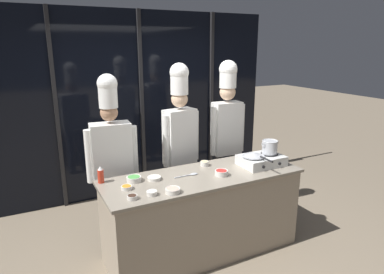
% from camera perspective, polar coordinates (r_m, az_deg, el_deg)
% --- Properties ---
extents(ground_plane, '(24.00, 24.00, 0.00)m').
position_cam_1_polar(ground_plane, '(4.02, 1.73, -18.37)').
color(ground_plane, '#7F705B').
extents(window_wall_back, '(4.19, 0.09, 2.70)m').
position_cam_1_polar(window_wall_back, '(5.17, -8.51, 5.32)').
color(window_wall_back, black).
rests_on(window_wall_back, ground_plane).
extents(demo_counter, '(2.13, 0.74, 0.90)m').
position_cam_1_polar(demo_counter, '(3.79, 1.78, -12.66)').
color(demo_counter, gray).
rests_on(demo_counter, ground_plane).
extents(portable_stove, '(0.48, 0.36, 0.12)m').
position_cam_1_polar(portable_stove, '(3.94, 11.47, -3.81)').
color(portable_stove, silver).
rests_on(portable_stove, demo_counter).
extents(frying_pan, '(0.26, 0.45, 0.05)m').
position_cam_1_polar(frying_pan, '(3.84, 10.27, -2.91)').
color(frying_pan, '#ADAFB5').
rests_on(frying_pan, portable_stove).
extents(stock_pot, '(0.20, 0.18, 0.15)m').
position_cam_1_polar(stock_pot, '(3.96, 12.83, -1.59)').
color(stock_pot, '#B7BABF').
rests_on(stock_pot, portable_stove).
extents(squeeze_bottle_chili, '(0.06, 0.06, 0.17)m').
position_cam_1_polar(squeeze_bottle_chili, '(3.49, -14.98, -6.11)').
color(squeeze_bottle_chili, red).
rests_on(squeeze_bottle_chili, demo_counter).
extents(prep_bowl_shrimp, '(0.14, 0.14, 0.05)m').
position_cam_1_polar(prep_bowl_shrimp, '(3.18, -3.24, -8.83)').
color(prep_bowl_shrimp, silver).
rests_on(prep_bowl_shrimp, demo_counter).
extents(prep_bowl_soy_glaze, '(0.09, 0.09, 0.04)m').
position_cam_1_polar(prep_bowl_soy_glaze, '(3.10, -9.93, -9.80)').
color(prep_bowl_soy_glaze, silver).
rests_on(prep_bowl_soy_glaze, demo_counter).
extents(prep_bowl_bell_pepper, '(0.14, 0.14, 0.06)m').
position_cam_1_polar(prep_bowl_bell_pepper, '(3.58, 4.92, -5.92)').
color(prep_bowl_bell_pepper, silver).
rests_on(prep_bowl_bell_pepper, demo_counter).
extents(prep_bowl_bean_sprouts, '(0.14, 0.14, 0.03)m').
position_cam_1_polar(prep_bowl_bean_sprouts, '(3.49, -6.33, -6.80)').
color(prep_bowl_bean_sprouts, silver).
rests_on(prep_bowl_bean_sprouts, demo_counter).
extents(prep_bowl_ginger, '(0.10, 0.10, 0.05)m').
position_cam_1_polar(prep_bowl_ginger, '(3.85, 2.09, -4.38)').
color(prep_bowl_ginger, silver).
rests_on(prep_bowl_ginger, demo_counter).
extents(prep_bowl_rice, '(0.10, 0.10, 0.04)m').
position_cam_1_polar(prep_bowl_rice, '(3.15, -6.71, -9.20)').
color(prep_bowl_rice, silver).
rests_on(prep_bowl_rice, demo_counter).
extents(prep_bowl_carrots, '(0.11, 0.11, 0.04)m').
position_cam_1_polar(prep_bowl_carrots, '(3.31, -10.85, -8.23)').
color(prep_bowl_carrots, silver).
rests_on(prep_bowl_carrots, demo_counter).
extents(prep_bowl_scallions, '(0.15, 0.15, 0.05)m').
position_cam_1_polar(prep_bowl_scallions, '(3.47, -9.67, -6.83)').
color(prep_bowl_scallions, silver).
rests_on(prep_bowl_scallions, demo_counter).
extents(serving_spoon_slotted, '(0.27, 0.05, 0.02)m').
position_cam_1_polar(serving_spoon_slotted, '(3.59, -0.17, -6.27)').
color(serving_spoon_slotted, '#B2B5BA').
rests_on(serving_spoon_slotted, demo_counter).
extents(chef_head, '(0.56, 0.26, 1.93)m').
position_cam_1_polar(chef_head, '(3.82, -13.27, -2.13)').
color(chef_head, '#4C4C51').
rests_on(chef_head, ground_plane).
extents(chef_sous, '(0.50, 0.26, 2.02)m').
position_cam_1_polar(chef_sous, '(4.08, -2.03, 0.88)').
color(chef_sous, '#2D3856').
rests_on(chef_sous, ground_plane).
extents(chef_line, '(0.49, 0.23, 2.04)m').
position_cam_1_polar(chef_line, '(4.40, 5.83, 2.34)').
color(chef_line, '#232326').
rests_on(chef_line, ground_plane).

